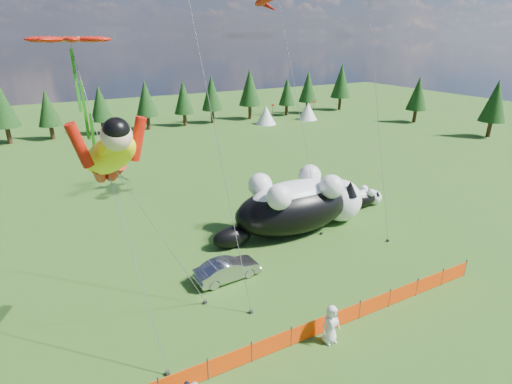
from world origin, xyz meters
TOP-DOWN VIEW (x-y plane):
  - ground at (0.00, 0.00)m, footprint 160.00×160.00m
  - safety_fence at (0.00, -3.00)m, footprint 22.06×0.06m
  - tree_line at (0.00, 45.00)m, footprint 90.00×4.00m
  - festival_tents at (11.00, 40.00)m, footprint 50.00×3.20m
  - cat_large at (5.84, 6.57)m, footprint 11.92×4.27m
  - cat_small at (12.64, 7.71)m, footprint 4.50×1.93m
  - car at (-1.29, 3.25)m, footprint 3.90×1.59m
  - spectator_e at (0.73, -3.60)m, footprint 0.95×0.62m
  - superhero_kite at (-7.16, 0.55)m, footprint 6.48×5.25m
  - flower_kite at (-7.76, 2.31)m, footprint 3.94×6.35m

SIDE VIEW (x-z plane):
  - ground at x=0.00m, z-range 0.00..0.00m
  - safety_fence at x=0.00m, z-range -0.05..1.05m
  - car at x=-1.29m, z-range 0.00..1.26m
  - cat_small at x=12.64m, z-range -0.04..1.58m
  - spectator_e at x=0.73m, z-range 0.00..1.94m
  - festival_tents at x=11.00m, z-range 0.00..2.80m
  - cat_large at x=5.84m, z-range -0.11..4.20m
  - tree_line at x=0.00m, z-range 0.00..8.00m
  - superhero_kite at x=-7.16m, z-range 3.29..14.50m
  - flower_kite at x=-7.76m, z-range 6.00..19.60m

